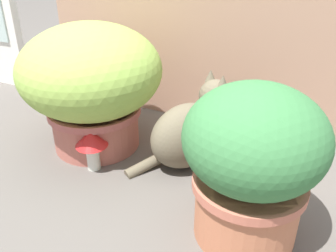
# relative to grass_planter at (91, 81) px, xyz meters

# --- Properties ---
(ground_plane) EXTENTS (6.00, 6.00, 0.00)m
(ground_plane) POSITION_rel_grass_planter_xyz_m (0.19, -0.14, -0.25)
(ground_plane) COLOR #58524D
(cardboard_backdrop) EXTENTS (1.24, 0.03, 0.71)m
(cardboard_backdrop) POSITION_rel_grass_planter_xyz_m (0.21, 0.36, 0.10)
(cardboard_backdrop) COLOR tan
(cardboard_backdrop) RESTS_ON ground
(grass_planter) EXTENTS (0.48, 0.48, 0.45)m
(grass_planter) POSITION_rel_grass_planter_xyz_m (0.00, 0.00, 0.00)
(grass_planter) COLOR #B26152
(grass_planter) RESTS_ON ground
(leafy_planter) EXTENTS (0.34, 0.34, 0.41)m
(leafy_planter) POSITION_rel_grass_planter_xyz_m (0.61, -0.21, -0.02)
(leafy_planter) COLOR #C3724F
(leafy_planter) RESTS_ON ground
(cat) EXTENTS (0.30, 0.33, 0.32)m
(cat) POSITION_rel_grass_planter_xyz_m (0.36, 0.03, -0.13)
(cat) COLOR brown
(cat) RESTS_ON ground
(mushroom_ornament_red) EXTENTS (0.11, 0.11, 0.14)m
(mushroom_ornament_red) POSITION_rel_grass_planter_xyz_m (0.08, -0.14, -0.15)
(mushroom_ornament_red) COLOR silver
(mushroom_ornament_red) RESTS_ON ground
(mushroom_ornament_pink) EXTENTS (0.09, 0.09, 0.11)m
(mushroom_ornament_pink) POSITION_rel_grass_planter_xyz_m (-0.02, -0.07, -0.17)
(mushroom_ornament_pink) COLOR silver
(mushroom_ornament_pink) RESTS_ON ground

